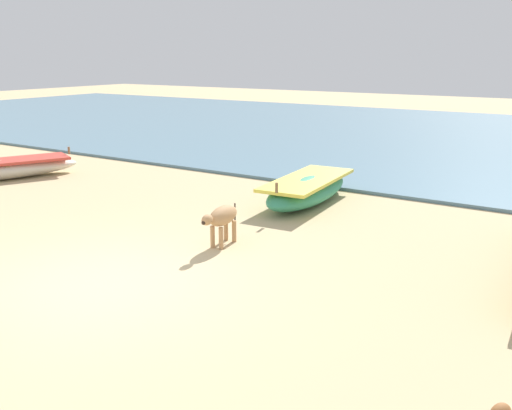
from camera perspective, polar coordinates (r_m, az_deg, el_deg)
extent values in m
plane|color=tan|center=(8.29, -15.49, -7.86)|extent=(80.00, 80.00, 0.00)
cube|color=slate|center=(23.05, 17.79, 6.55)|extent=(60.00, 20.00, 0.08)
ellipsoid|color=#338C66|center=(12.35, 5.20, 1.49)|extent=(1.36, 3.38, 0.54)
cube|color=#EAD84C|center=(12.30, 5.22, 2.54)|extent=(1.31, 2.98, 0.07)
cube|color=olive|center=(12.09, 4.75, 1.94)|extent=(0.95, 0.19, 0.04)
cylinder|color=olive|center=(10.92, 2.09, 1.76)|extent=(0.06, 0.06, 0.20)
cube|color=olive|center=(16.03, -24.03, 3.77)|extent=(0.83, 0.47, 0.04)
cylinder|color=olive|center=(16.31, -18.33, 5.25)|extent=(0.06, 0.06, 0.20)
ellipsoid|color=tan|center=(9.51, -3.32, -1.06)|extent=(0.37, 0.78, 0.33)
ellipsoid|color=tan|center=(9.09, -4.94, -1.50)|extent=(0.17, 0.26, 0.18)
sphere|color=#2D2119|center=(9.01, -5.31, -1.80)|extent=(0.07, 0.07, 0.07)
cylinder|color=tan|center=(9.39, -3.55, -3.38)|extent=(0.08, 0.08, 0.38)
cylinder|color=tan|center=(9.47, -4.40, -3.23)|extent=(0.08, 0.08, 0.38)
cylinder|color=tan|center=(9.75, -2.22, -2.66)|extent=(0.08, 0.08, 0.38)
cylinder|color=tan|center=(9.83, -3.05, -2.52)|extent=(0.08, 0.08, 0.38)
cylinder|color=#2D2119|center=(9.85, -2.14, -0.68)|extent=(0.02, 0.02, 0.31)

